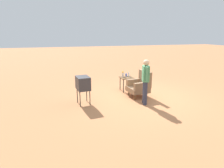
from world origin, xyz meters
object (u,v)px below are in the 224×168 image
object	(u,v)px
tv_on_stand	(83,83)
soda_can_blue	(126,75)
side_table	(127,79)
bottle_short_clear	(129,74)
person_standing	(145,79)
flower_vase	(123,74)
armchair	(140,85)

from	to	relation	value
tv_on_stand	soda_can_blue	size ratio (longest dim) A/B	8.44
side_table	tv_on_stand	bearing A→B (deg)	-62.52
side_table	tv_on_stand	world-z (taller)	tv_on_stand
soda_can_blue	bottle_short_clear	bearing A→B (deg)	37.84
side_table	person_standing	xyz separation A→B (m)	(1.72, 0.07, 0.41)
tv_on_stand	person_standing	xyz separation A→B (m)	(0.64, 2.15, 0.16)
soda_can_blue	person_standing	bearing A→B (deg)	0.18
person_standing	soda_can_blue	bearing A→B (deg)	-179.82
bottle_short_clear	person_standing	bearing A→B (deg)	-2.29
side_table	person_standing	size ratio (longest dim) A/B	0.38
person_standing	flower_vase	world-z (taller)	person_standing
soda_can_blue	armchair	bearing A→B (deg)	9.24
side_table	flower_vase	xyz separation A→B (m)	(-0.14, -0.13, 0.24)
flower_vase	armchair	bearing A→B (deg)	19.78
tv_on_stand	soda_can_blue	world-z (taller)	tv_on_stand
bottle_short_clear	side_table	bearing A→B (deg)	-48.61
flower_vase	bottle_short_clear	bearing A→B (deg)	87.47
tv_on_stand	flower_vase	xyz separation A→B (m)	(-1.22, 1.96, -0.01)
tv_on_stand	bottle_short_clear	size ratio (longest dim) A/B	5.15
armchair	bottle_short_clear	distance (m)	1.06
person_standing	flower_vase	xyz separation A→B (m)	(-1.86, -0.20, -0.17)
person_standing	bottle_short_clear	bearing A→B (deg)	177.71
soda_can_blue	flower_vase	size ratio (longest dim) A/B	0.46
side_table	bottle_short_clear	distance (m)	0.27
person_standing	soda_can_blue	distance (m)	1.96
armchair	bottle_short_clear	bearing A→B (deg)	-174.20
bottle_short_clear	flower_vase	distance (m)	0.28
side_table	armchair	bearing A→B (deg)	15.17
armchair	soda_can_blue	distance (m)	1.17
armchair	soda_can_blue	xyz separation A→B (m)	(-1.14, -0.18, 0.19)
armchair	person_standing	distance (m)	0.94
side_table	tv_on_stand	size ratio (longest dim) A/B	0.61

